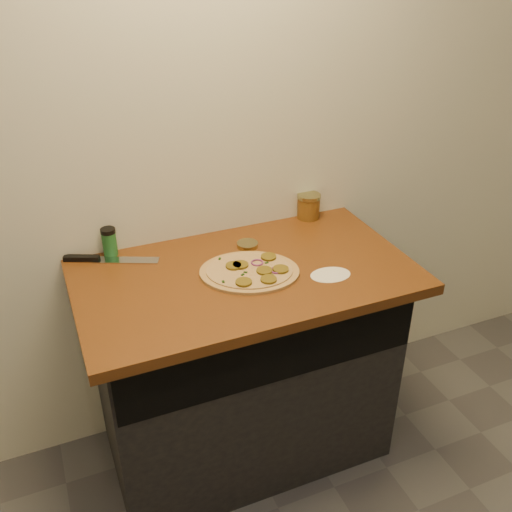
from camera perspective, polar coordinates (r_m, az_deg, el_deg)
name	(u,v)px	position (r m, az deg, el deg)	size (l,w,h in m)	color
cabinet	(243,367)	(2.33, -1.27, -11.03)	(1.10, 0.60, 0.86)	black
countertop	(245,275)	(2.05, -1.10, -1.96)	(1.20, 0.70, 0.04)	brown
pizza	(250,271)	(2.01, -0.56, -1.53)	(0.45, 0.45, 0.02)	tan
chefs_knife	(103,259)	(2.17, -15.09, -0.31)	(0.33, 0.17, 0.02)	#B7BAC1
mason_jar_lid	(247,245)	(2.18, -0.86, 1.13)	(0.08, 0.08, 0.02)	#9A9159
salsa_jar	(309,206)	(2.40, 5.27, 5.00)	(0.10, 0.10, 0.11)	#A01310
spice_shaker	(109,242)	(2.18, -14.45, 1.39)	(0.05, 0.05, 0.11)	#1E612A
flour_spill	(330,275)	(2.03, 7.46, -1.87)	(0.15, 0.15, 0.00)	white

